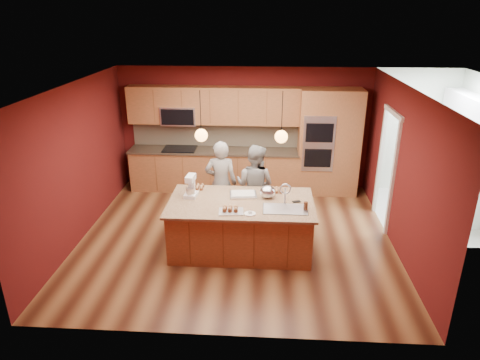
# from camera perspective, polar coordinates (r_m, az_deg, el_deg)

# --- Properties ---
(floor) EXTENTS (5.50, 5.50, 0.00)m
(floor) POSITION_cam_1_polar(r_m,az_deg,el_deg) (7.78, -0.55, -7.64)
(floor) COLOR #422012
(floor) RESTS_ON ground
(ceiling) EXTENTS (5.50, 5.50, 0.00)m
(ceiling) POSITION_cam_1_polar(r_m,az_deg,el_deg) (6.86, -0.63, 12.39)
(ceiling) COLOR white
(ceiling) RESTS_ON ground
(wall_back) EXTENTS (5.50, 0.00, 5.50)m
(wall_back) POSITION_cam_1_polar(r_m,az_deg,el_deg) (9.59, 0.51, 6.88)
(wall_back) COLOR #501110
(wall_back) RESTS_ON ground
(wall_front) EXTENTS (5.50, 0.00, 5.50)m
(wall_front) POSITION_cam_1_polar(r_m,az_deg,el_deg) (4.95, -2.73, -8.26)
(wall_front) COLOR #501110
(wall_front) RESTS_ON ground
(wall_left) EXTENTS (0.00, 5.00, 5.00)m
(wall_left) POSITION_cam_1_polar(r_m,az_deg,el_deg) (7.89, -20.93, 2.07)
(wall_left) COLOR #501110
(wall_left) RESTS_ON ground
(wall_right) EXTENTS (0.00, 5.00, 5.00)m
(wall_right) POSITION_cam_1_polar(r_m,az_deg,el_deg) (7.53, 20.76, 1.17)
(wall_right) COLOR #501110
(wall_right) RESTS_ON ground
(cabinet_run) EXTENTS (3.74, 0.64, 2.30)m
(cabinet_run) POSITION_cam_1_polar(r_m,az_deg,el_deg) (9.51, -3.69, 4.41)
(cabinet_run) COLOR brown
(cabinet_run) RESTS_ON floor
(oven_column) EXTENTS (1.30, 0.62, 2.30)m
(oven_column) POSITION_cam_1_polar(r_m,az_deg,el_deg) (9.43, 11.71, 4.91)
(oven_column) COLOR brown
(oven_column) RESTS_ON floor
(doorway_trim) EXTENTS (0.08, 1.11, 2.20)m
(doorway_trim) POSITION_cam_1_polar(r_m,az_deg,el_deg) (8.35, 18.88, 1.19)
(doorway_trim) COLOR silver
(doorway_trim) RESTS_ON wall_right
(laundry_room) EXTENTS (2.60, 2.70, 2.70)m
(laundry_room) POSITION_cam_1_polar(r_m,az_deg,el_deg) (9.03, 29.00, 7.12)
(laundry_room) COLOR silver
(laundry_room) RESTS_ON ground
(pendant_left) EXTENTS (0.20, 0.20, 0.80)m
(pendant_left) POSITION_cam_1_polar(r_m,az_deg,el_deg) (6.71, -5.19, 5.99)
(pendant_left) COLOR black
(pendant_left) RESTS_ON ceiling
(pendant_right) EXTENTS (0.20, 0.20, 0.80)m
(pendant_right) POSITION_cam_1_polar(r_m,az_deg,el_deg) (6.64, 5.52, 5.80)
(pendant_right) COLOR black
(pendant_right) RESTS_ON ceiling
(island) EXTENTS (2.39, 1.34, 1.26)m
(island) POSITION_cam_1_polar(r_m,az_deg,el_deg) (7.22, 0.25, -6.02)
(island) COLOR brown
(island) RESTS_ON floor
(person_left) EXTENTS (0.60, 0.39, 1.63)m
(person_left) POSITION_cam_1_polar(r_m,az_deg,el_deg) (7.94, -2.54, -0.46)
(person_left) COLOR black
(person_left) RESTS_ON floor
(person_right) EXTENTS (0.94, 0.86, 1.57)m
(person_right) POSITION_cam_1_polar(r_m,az_deg,el_deg) (7.91, 1.98, -0.77)
(person_right) COLOR slate
(person_right) RESTS_ON floor
(stand_mixer) EXTENTS (0.22, 0.29, 0.37)m
(stand_mixer) POSITION_cam_1_polar(r_m,az_deg,el_deg) (7.23, -6.57, -0.97)
(stand_mixer) COLOR white
(stand_mixer) RESTS_ON island
(sheet_cake) EXTENTS (0.48, 0.38, 0.05)m
(sheet_cake) POSITION_cam_1_polar(r_m,az_deg,el_deg) (7.25, 0.41, -1.93)
(sheet_cake) COLOR silver
(sheet_cake) RESTS_ON island
(cooling_rack) EXTENTS (0.40, 0.30, 0.02)m
(cooling_rack) POSITION_cam_1_polar(r_m,az_deg,el_deg) (6.68, -1.19, -4.22)
(cooling_rack) COLOR silver
(cooling_rack) RESTS_ON island
(mixing_bowl) EXTENTS (0.26, 0.26, 0.22)m
(mixing_bowl) POSITION_cam_1_polar(r_m,az_deg,el_deg) (7.16, 3.70, -1.57)
(mixing_bowl) COLOR silver
(mixing_bowl) RESTS_ON island
(plate) EXTENTS (0.18, 0.18, 0.01)m
(plate) POSITION_cam_1_polar(r_m,az_deg,el_deg) (6.62, 1.33, -4.51)
(plate) COLOR white
(plate) RESTS_ON island
(tumbler) EXTENTS (0.07, 0.07, 0.13)m
(tumbler) POSITION_cam_1_polar(r_m,az_deg,el_deg) (6.81, 8.75, -3.47)
(tumbler) COLOR #3C1E10
(tumbler) RESTS_ON island
(phone) EXTENTS (0.15, 0.11, 0.01)m
(phone) POSITION_cam_1_polar(r_m,az_deg,el_deg) (7.09, 7.54, -2.87)
(phone) COLOR black
(phone) RESTS_ON island
(cupcakes_left) EXTENTS (0.29, 0.21, 0.06)m
(cupcakes_left) POSITION_cam_1_polar(r_m,az_deg,el_deg) (7.58, -5.93, -0.91)
(cupcakes_left) COLOR #B07E4F
(cupcakes_left) RESTS_ON island
(cupcakes_rack) EXTENTS (0.26, 0.17, 0.08)m
(cupcakes_rack) POSITION_cam_1_polar(r_m,az_deg,el_deg) (6.68, -1.30, -3.81)
(cupcakes_rack) COLOR #B07E4F
(cupcakes_rack) RESTS_ON island
(cupcakes_right) EXTENTS (0.21, 0.21, 0.06)m
(cupcakes_right) POSITION_cam_1_polar(r_m,az_deg,el_deg) (7.43, 4.90, -1.33)
(cupcakes_right) COLOR #B07E4F
(cupcakes_right) RESTS_ON island
(washer) EXTENTS (0.79, 0.81, 1.07)m
(washer) POSITION_cam_1_polar(r_m,az_deg,el_deg) (9.07, 27.36, -2.03)
(washer) COLOR white
(washer) RESTS_ON floor
(dryer) EXTENTS (0.62, 0.64, 0.92)m
(dryer) POSITION_cam_1_polar(r_m,az_deg,el_deg) (9.70, 25.69, -0.74)
(dryer) COLOR white
(dryer) RESTS_ON floor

